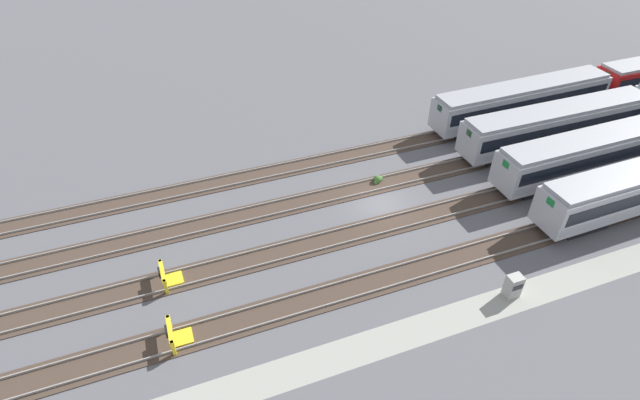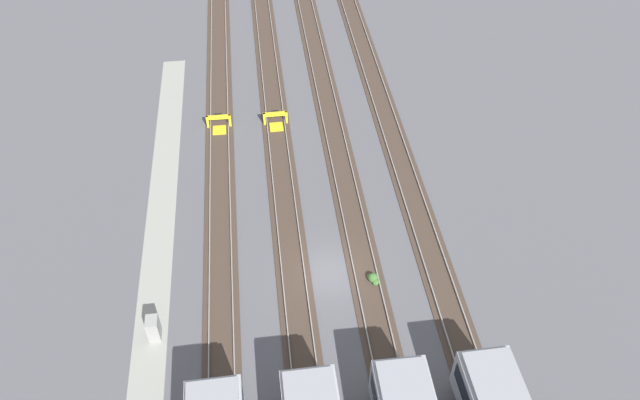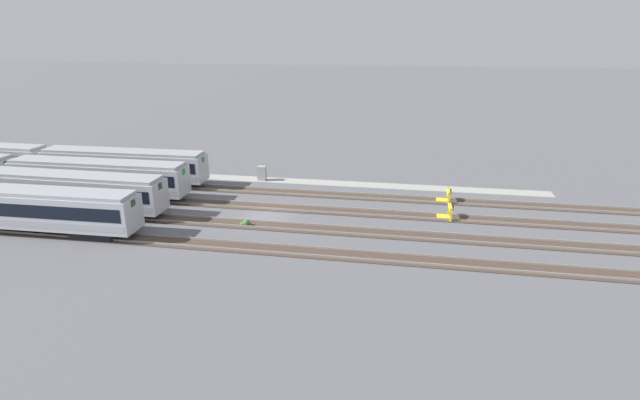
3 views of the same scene
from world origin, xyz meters
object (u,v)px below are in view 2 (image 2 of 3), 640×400
at_px(bumper_stop_nearest_track, 219,124).
at_px(bumper_stop_near_inner_track, 276,121).
at_px(weed_clump, 373,279).
at_px(electrical_cabinet, 153,328).

xyz_separation_m(bumper_stop_nearest_track, bumper_stop_near_inner_track, (0.14, 4.61, 0.00)).
distance_m(bumper_stop_nearest_track, weed_clump, 19.54).
bearing_deg(weed_clump, bumper_stop_near_inner_track, -163.64).
bearing_deg(bumper_stop_near_inner_track, bumper_stop_nearest_track, -91.69).
height_order(bumper_stop_nearest_track, electrical_cabinet, electrical_cabinet).
height_order(bumper_stop_near_inner_track, weed_clump, bumper_stop_near_inner_track).
relative_size(bumper_stop_near_inner_track, electrical_cabinet, 1.25).
relative_size(bumper_stop_nearest_track, bumper_stop_near_inner_track, 1.00).
bearing_deg(weed_clump, bumper_stop_nearest_track, -150.67).
distance_m(electrical_cabinet, weed_clump, 13.64).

